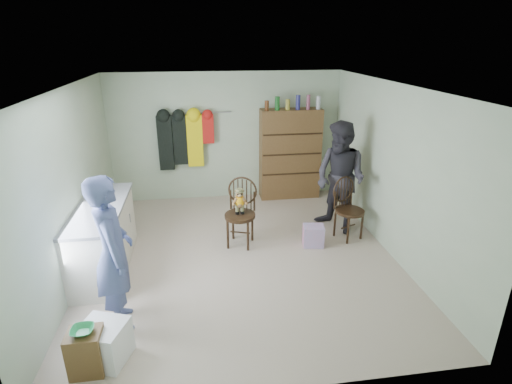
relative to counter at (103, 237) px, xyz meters
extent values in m
plane|color=#C4B29E|center=(1.95, 0.00, -0.47)|extent=(5.00, 5.00, 0.00)
plane|color=beige|center=(1.95, 2.50, 0.78)|extent=(4.50, 0.00, 4.50)
plane|color=beige|center=(-0.30, 0.00, 0.78)|extent=(0.00, 5.00, 5.00)
plane|color=beige|center=(4.20, 0.00, 0.78)|extent=(0.00, 5.00, 5.00)
plane|color=white|center=(1.95, 0.00, 2.03)|extent=(5.00, 5.00, 0.00)
cube|color=silver|center=(0.00, 0.00, -0.02)|extent=(0.60, 1.80, 0.90)
cube|color=slate|center=(0.00, 0.00, 0.45)|extent=(0.64, 1.86, 0.04)
cylinder|color=#99999E|center=(0.31, -0.45, 0.07)|extent=(0.02, 0.02, 0.14)
cylinder|color=#99999E|center=(0.31, 0.45, 0.07)|extent=(0.02, 0.02, 0.14)
cube|color=brown|center=(0.21, -1.99, -0.24)|extent=(0.33, 0.28, 0.47)
imported|color=#21924E|center=(0.21, -1.99, 0.02)|extent=(0.22, 0.22, 0.05)
cube|color=white|center=(0.34, -1.85, -0.26)|extent=(0.55, 0.54, 0.42)
cylinder|color=black|center=(1.97, 0.37, 0.03)|extent=(0.61, 0.61, 0.05)
cylinder|color=black|center=(1.77, 0.27, -0.23)|extent=(0.04, 0.04, 0.48)
cylinder|color=black|center=(2.07, 0.16, -0.23)|extent=(0.04, 0.04, 0.48)
cylinder|color=black|center=(1.88, 0.58, -0.23)|extent=(0.04, 0.04, 0.48)
cylinder|color=black|center=(2.18, 0.48, -0.23)|extent=(0.04, 0.04, 0.48)
torus|color=black|center=(2.04, 0.55, 0.37)|extent=(0.45, 0.18, 0.47)
cylinder|color=black|center=(1.85, 0.60, 0.21)|extent=(0.03, 0.03, 0.32)
cylinder|color=black|center=(2.21, 0.47, 0.21)|extent=(0.03, 0.03, 0.32)
cylinder|color=#FCAA14|center=(1.97, 0.39, 0.27)|extent=(0.13, 0.13, 0.12)
cylinder|color=#475128|center=(1.97, 0.39, 0.15)|extent=(0.08, 0.08, 0.19)
sphere|color=#9E7042|center=(1.97, 0.39, 0.39)|extent=(0.12, 0.12, 0.12)
cylinder|color=#475128|center=(1.97, 0.39, 0.45)|extent=(0.10, 0.10, 0.04)
cube|color=black|center=(1.97, 0.34, 0.40)|extent=(0.08, 0.01, 0.02)
cylinder|color=black|center=(3.75, 0.35, 0.00)|extent=(0.59, 0.59, 0.05)
cylinder|color=black|center=(3.67, 0.15, -0.25)|extent=(0.04, 0.04, 0.45)
cylinder|color=black|center=(3.95, 0.27, -0.25)|extent=(0.04, 0.04, 0.45)
cylinder|color=black|center=(3.55, 0.44, -0.25)|extent=(0.04, 0.04, 0.45)
cylinder|color=black|center=(3.83, 0.55, -0.25)|extent=(0.04, 0.04, 0.45)
torus|color=black|center=(3.68, 0.51, 0.32)|extent=(0.41, 0.20, 0.44)
cylinder|color=black|center=(3.52, 0.43, 0.17)|extent=(0.03, 0.03, 0.30)
cylinder|color=black|center=(3.85, 0.57, 0.17)|extent=(0.03, 0.03, 0.30)
cube|color=pink|center=(3.11, 0.17, -0.30)|extent=(0.36, 0.30, 0.34)
imported|color=#4B5689|center=(0.42, -1.28, 0.43)|extent=(0.59, 0.75, 1.80)
imported|color=#2D2B33|center=(3.67, 0.67, 0.46)|extent=(1.08, 1.14, 1.86)
cube|color=brown|center=(3.20, 2.30, 0.43)|extent=(1.20, 0.38, 1.80)
cube|color=black|center=(3.20, 2.11, 0.08)|extent=(1.16, 0.02, 0.03)
cube|color=black|center=(3.20, 2.11, 0.48)|extent=(1.16, 0.02, 0.03)
cube|color=black|center=(3.20, 2.11, 0.88)|extent=(1.16, 0.02, 0.03)
cylinder|color=#592D14|center=(2.70, 2.20, 1.42)|extent=(0.08, 0.08, 0.18)
cylinder|color=#19591E|center=(2.90, 2.20, 1.46)|extent=(0.09, 0.09, 0.25)
cylinder|color=#A59933|center=(3.10, 2.20, 1.43)|extent=(0.08, 0.08, 0.20)
cylinder|color=navy|center=(3.30, 2.20, 1.47)|extent=(0.08, 0.08, 0.28)
cylinder|color=#8C3F59|center=(3.50, 2.20, 1.47)|extent=(0.07, 0.07, 0.28)
cylinder|color=#B2B2B7|center=(3.70, 2.20, 1.45)|extent=(0.09, 0.09, 0.25)
cylinder|color=#99999E|center=(1.55, 2.44, 1.28)|extent=(1.00, 0.02, 0.02)
cube|color=black|center=(0.77, 2.38, 0.72)|extent=(0.28, 0.10, 1.05)
cube|color=black|center=(1.05, 2.38, 0.77)|extent=(0.26, 0.10, 0.95)
cube|color=yellow|center=(1.33, 2.38, 0.75)|extent=(0.30, 0.10, 1.00)
cube|color=red|center=(1.59, 2.38, 0.97)|extent=(0.22, 0.10, 0.55)
camera|label=1|loc=(1.40, -5.25, 2.62)|focal=28.00mm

